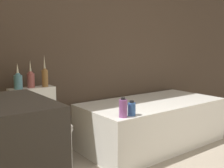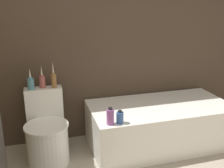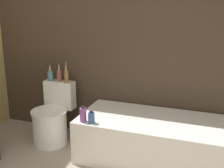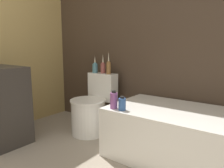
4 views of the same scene
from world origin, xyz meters
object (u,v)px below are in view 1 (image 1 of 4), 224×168
(vase_bronze, at_px, (45,76))
(shampoo_bottle_short, at_px, (132,109))
(toilet, at_px, (43,143))
(vase_gold, at_px, (18,80))
(vase_silver, at_px, (31,78))
(shampoo_bottle_tall, at_px, (123,108))
(bathtub, at_px, (152,122))

(vase_bronze, relative_size, shampoo_bottle_short, 2.12)
(toilet, bearing_deg, vase_gold, 119.04)
(vase_gold, bearing_deg, shampoo_bottle_short, -34.06)
(vase_gold, height_order, vase_bronze, vase_bronze)
(vase_silver, height_order, shampoo_bottle_tall, vase_silver)
(shampoo_bottle_tall, relative_size, shampoo_bottle_short, 1.30)
(bathtub, distance_m, toilet, 1.26)
(toilet, xyz_separation_m, vase_bronze, (0.12, 0.20, 0.53))
(toilet, bearing_deg, shampoo_bottle_tall, -29.32)
(bathtub, bearing_deg, shampoo_bottle_tall, -154.87)
(shampoo_bottle_tall, xyz_separation_m, shampoo_bottle_short, (0.10, -0.00, -0.02))
(vase_gold, xyz_separation_m, shampoo_bottle_short, (0.80, -0.54, -0.26))
(shampoo_bottle_short, bearing_deg, vase_bronze, 136.79)
(vase_silver, distance_m, shampoo_bottle_short, 0.92)
(vase_gold, relative_size, shampoo_bottle_short, 1.67)
(bathtub, height_order, toilet, toilet)
(shampoo_bottle_tall, distance_m, shampoo_bottle_short, 0.10)
(toilet, height_order, vase_gold, vase_gold)
(toilet, xyz_separation_m, vase_gold, (-0.12, 0.21, 0.52))
(toilet, height_order, vase_bronze, vase_bronze)
(vase_silver, bearing_deg, shampoo_bottle_tall, -43.78)
(bathtub, height_order, vase_gold, vase_gold)
(vase_bronze, xyz_separation_m, shampoo_bottle_short, (0.57, -0.53, -0.27))
(vase_bronze, bearing_deg, vase_gold, 177.72)
(vase_gold, bearing_deg, vase_bronze, -2.28)
(bathtub, xyz_separation_m, vase_bronze, (-1.15, 0.21, 0.57))
(vase_silver, bearing_deg, vase_gold, -169.46)
(bathtub, relative_size, toilet, 2.19)
(vase_silver, distance_m, vase_bronze, 0.12)
(bathtub, relative_size, shampoo_bottle_tall, 9.24)
(shampoo_bottle_short, bearing_deg, vase_gold, 145.94)
(toilet, relative_size, vase_silver, 3.06)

